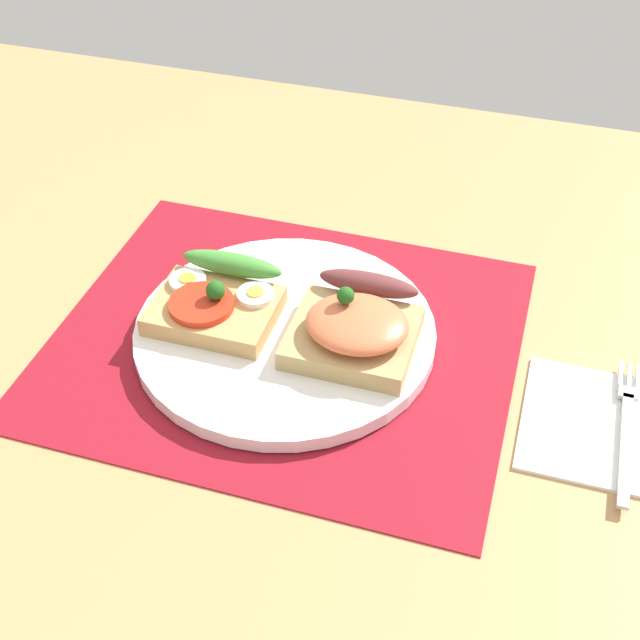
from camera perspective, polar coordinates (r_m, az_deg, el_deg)
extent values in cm
cube|color=tan|center=(72.66, -2.26, -2.30)|extent=(120.00, 90.00, 3.20)
cube|color=maroon|center=(71.46, -2.30, -1.28)|extent=(37.64, 32.23, 0.30)
cylinder|color=white|center=(70.95, -2.32, -0.82)|extent=(24.75, 24.75, 1.24)
cube|color=tan|center=(71.27, -6.99, 0.62)|extent=(10.09, 7.66, 1.65)
cylinder|color=red|center=(70.26, -7.86, 1.03)|extent=(5.32, 5.32, 0.60)
ellipsoid|color=#438C33|center=(73.18, -5.85, 3.71)|extent=(8.88, 2.20, 1.80)
sphere|color=#1E5919|center=(69.76, -6.93, 1.97)|extent=(1.60, 1.60, 1.60)
cylinder|color=white|center=(72.85, -8.75, 2.56)|extent=(3.10, 3.10, 0.50)
cylinder|color=yellow|center=(72.65, -8.77, 2.76)|extent=(1.39, 1.39, 0.16)
cylinder|color=white|center=(70.79, -4.29, 1.66)|extent=(3.10, 3.10, 0.50)
cylinder|color=yellow|center=(70.58, -4.30, 1.87)|extent=(1.39, 1.39, 0.16)
cube|color=tan|center=(68.25, 2.16, -1.17)|extent=(9.86, 8.86, 1.74)
ellipsoid|color=#E46D43|center=(66.61, 2.47, -0.24)|extent=(8.09, 7.09, 2.10)
ellipsoid|color=brown|center=(70.68, 3.23, 2.41)|extent=(8.38, 2.20, 1.80)
sphere|color=#1E5919|center=(66.44, 1.71, 1.64)|extent=(1.40, 1.40, 1.40)
cube|color=white|center=(68.01, 19.37, -6.85)|extent=(14.65, 11.85, 0.60)
cube|color=#B7B7BC|center=(66.20, 19.57, -7.98)|extent=(0.80, 10.99, 0.32)
cube|color=#B7B7BC|center=(70.21, 19.73, -4.58)|extent=(1.50, 1.20, 0.32)
cube|color=#B7B7BC|center=(71.59, 19.27, -3.38)|extent=(0.32, 2.80, 0.32)
cube|color=#B7B7BC|center=(71.67, 19.78, -3.48)|extent=(0.32, 2.80, 0.32)
cube|color=#B7B7BC|center=(71.75, 20.29, -3.57)|extent=(0.32, 2.80, 0.32)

